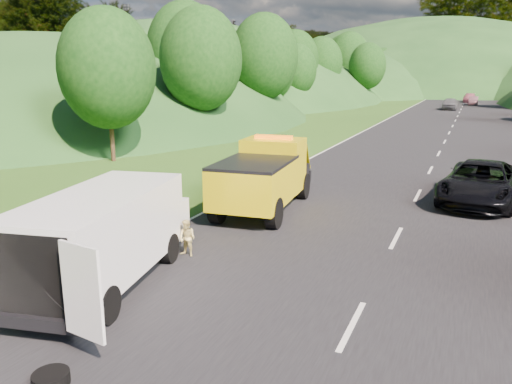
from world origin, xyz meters
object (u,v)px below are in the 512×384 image
at_px(suitcase, 126,228).
at_px(woman, 135,254).
at_px(passing_suv, 478,203).
at_px(tow_truck, 265,175).
at_px(white_van, 105,233).
at_px(worker, 83,334).
at_px(child, 188,256).

bearing_deg(suitcase, woman, -44.74).
bearing_deg(passing_suv, woman, -124.24).
distance_m(tow_truck, passing_suv, 8.63).
relative_size(tow_truck, woman, 4.06).
relative_size(white_van, passing_suv, 1.19).
distance_m(tow_truck, suitcase, 5.54).
bearing_deg(woman, tow_truck, -24.82).
bearing_deg(passing_suv, white_van, -117.26).
bearing_deg(suitcase, passing_suv, 41.86).
distance_m(white_van, suitcase, 3.69).
height_order(tow_truck, worker, tow_truck).
height_order(tow_truck, suitcase, tow_truck).
bearing_deg(child, tow_truck, 94.62).
bearing_deg(tow_truck, white_van, -101.71).
bearing_deg(woman, worker, -166.07).
bearing_deg(passing_suv, tow_truck, -142.86).
distance_m(suitcase, passing_suv, 13.52).
bearing_deg(worker, suitcase, 120.70).
relative_size(white_van, woman, 4.39).
height_order(child, worker, worker).
bearing_deg(child, passing_suv, 57.78).
distance_m(tow_truck, worker, 9.99).
bearing_deg(woman, white_van, -170.62).
bearing_deg(woman, suitcase, 35.13).
bearing_deg(child, white_van, -103.00).
bearing_deg(child, woman, -157.18).
bearing_deg(suitcase, worker, -60.32).
relative_size(child, worker, 0.56).
bearing_deg(worker, tow_truck, 92.50).
distance_m(child, suitcase, 2.71).
relative_size(white_van, worker, 3.69).
bearing_deg(passing_suv, worker, -109.61).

